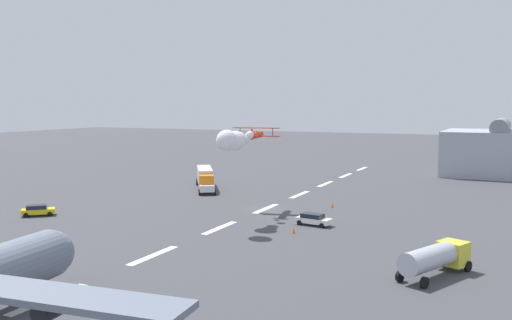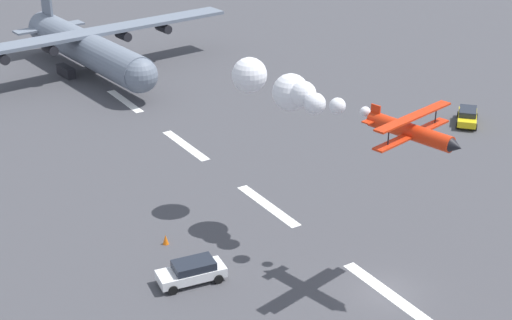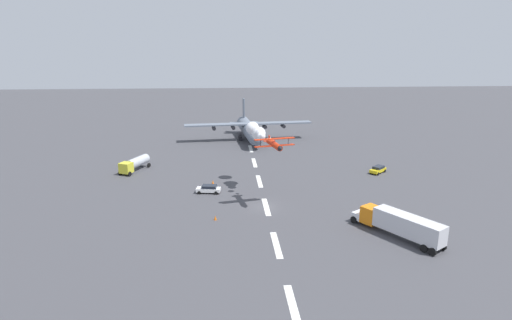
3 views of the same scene
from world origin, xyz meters
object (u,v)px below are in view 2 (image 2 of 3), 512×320
at_px(cargo_transport_plane, 91,49).
at_px(traffic_cone_far, 166,239).
at_px(followme_car_yellow, 467,116).
at_px(stunt_biplane_red, 296,92).
at_px(airport_staff_sedan, 192,271).

distance_m(cargo_transport_plane, traffic_cone_far, 40.38).
height_order(cargo_transport_plane, traffic_cone_far, cargo_transport_plane).
bearing_deg(followme_car_yellow, stunt_biplane_red, 106.52).
xyz_separation_m(cargo_transport_plane, traffic_cone_far, (-39.08, 9.71, -2.99)).
distance_m(followme_car_yellow, traffic_cone_far, 36.24).
height_order(cargo_transport_plane, airport_staff_sedan, cargo_transport_plane).
xyz_separation_m(followme_car_yellow, traffic_cone_far, (-4.89, 35.91, -0.44)).
distance_m(followme_car_yellow, airport_staff_sedan, 37.94).
bearing_deg(traffic_cone_far, airport_staff_sedan, 173.09).
xyz_separation_m(cargo_transport_plane, followme_car_yellow, (-34.20, -26.20, -2.56)).
bearing_deg(cargo_transport_plane, traffic_cone_far, 166.04).
distance_m(cargo_transport_plane, followme_car_yellow, 43.15).
height_order(stunt_biplane_red, followme_car_yellow, stunt_biplane_red).
distance_m(stunt_biplane_red, traffic_cone_far, 14.18).
bearing_deg(airport_staff_sedan, cargo_transport_plane, -13.13).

